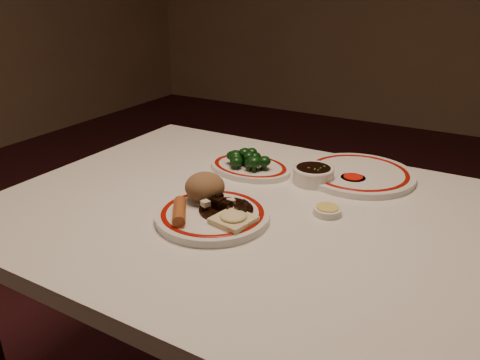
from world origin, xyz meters
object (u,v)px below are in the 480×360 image
Objects in this scene: dining_table at (256,243)px; spring_roll at (179,211)px; broccoli_plate at (250,167)px; soy_bowl at (313,175)px; fried_wonton at (233,218)px; main_plate at (213,215)px; rice_mound at (205,187)px; stirfry_heap at (226,207)px; broccoli_pile at (247,158)px.

spring_roll reaches higher than dining_table.
soy_bowl reaches higher than broccoli_plate.
soy_bowl is (0.05, 0.32, -0.01)m from fried_wonton.
main_plate is at bearing -110.42° from soy_bowl.
soy_bowl is (0.16, 0.26, -0.03)m from rice_mound.
fried_wonton is 0.86× the size of soy_bowl.
stirfry_heap reaches higher than dining_table.
stirfry_heap is at bearing -71.52° from broccoli_plate.
dining_table is 0.22m from spring_roll.
rice_mound is 0.26m from broccoli_plate.
main_plate is (-0.06, -0.10, 0.10)m from dining_table.
broccoli_plate is at bearing 57.91° from spring_roll.
soy_bowl is (0.09, 0.28, -0.01)m from stirfry_heap.
main_plate is 2.54× the size of broccoli_pile.
fried_wonton reaches higher than dining_table.
stirfry_heap is 0.28m from broccoli_pile.
spring_roll is 0.77× the size of broccoli_pile.
soy_bowl is at bearing 69.58° from main_plate.
fried_wonton is (0.11, 0.04, -0.00)m from spring_roll.
spring_roll is at bearing -131.69° from stirfry_heap.
dining_table is 9.18× the size of broccoli_pile.
spring_roll is at bearing -89.57° from rice_mound.
fried_wonton is at bearing -28.95° from rice_mound.
spring_roll is (-0.10, -0.15, 0.12)m from dining_table.
soy_bowl is (0.16, 0.36, -0.01)m from spring_roll.
rice_mound is 0.87× the size of soy_bowl.
stirfry_heap is at bearing -16.69° from rice_mound.
rice_mound reaches higher than spring_roll.
rice_mound is at bearing -85.30° from broccoli_plate.
stirfry_heap is at bearing 12.72° from spring_roll.
dining_table is at bearing 64.56° from stirfry_heap.
fried_wonton reaches higher than main_plate.
dining_table is at bearing -57.58° from broccoli_plate.
broccoli_pile is (-0.09, 0.26, 0.01)m from stirfry_heap.
soy_bowl is at bearing 30.33° from spring_roll.
spring_roll reaches higher than broccoli_plate.
spring_roll is 0.83× the size of stirfry_heap.
broccoli_pile is at bearing -174.70° from soy_bowl.
soy_bowl is (0.11, 0.30, 0.01)m from main_plate.
broccoli_pile is at bearing 124.30° from dining_table.
broccoli_plate is 0.03m from broccoli_pile.
fried_wonton is at bearing -17.62° from spring_roll.
rice_mound reaches higher than broccoli_pile.
stirfry_heap reaches higher than spring_roll.
spring_roll reaches higher than main_plate.
spring_roll is 0.40× the size of broccoli_plate.
broccoli_plate is at bearing 108.48° from stirfry_heap.
rice_mound reaches higher than soy_bowl.
broccoli_plate is (-0.09, 0.27, -0.02)m from stirfry_heap.
broccoli_pile is (-0.03, 0.34, 0.01)m from spring_roll.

